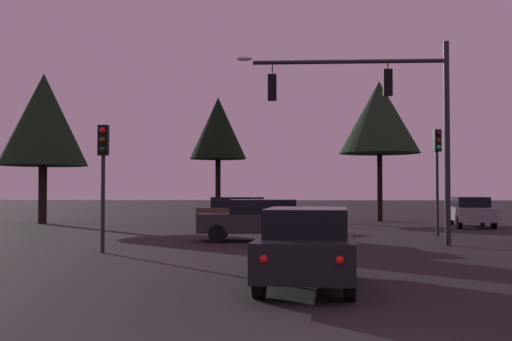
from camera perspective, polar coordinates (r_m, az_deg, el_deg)
name	(u,v)px	position (r m, az deg, el deg)	size (l,w,h in m)	color
ground_plane	(291,228)	(30.77, 3.26, -5.30)	(168.00, 168.00, 0.00)	black
traffic_signal_mast_arm	(384,106)	(21.44, 11.77, 5.91)	(7.23, 0.39, 6.90)	#232326
traffic_light_corner_left	(437,160)	(26.09, 16.43, 0.90)	(0.36, 0.38, 4.34)	#232326
traffic_light_corner_right	(103,162)	(18.86, -13.98, 0.80)	(0.31, 0.36, 3.80)	#232326
car_nearside_lane	(308,246)	(11.96, 4.79, -6.95)	(2.02, 4.41, 1.52)	black
car_crossing_left	(260,219)	(22.59, 0.35, -4.54)	(4.54, 1.94, 1.52)	#232328
car_far_lane	(239,212)	(30.34, -1.55, -3.85)	(4.38, 3.21, 1.52)	#473828
car_parked_lot	(471,211)	(33.07, 19.29, -3.58)	(2.23, 4.53, 1.52)	gray
tree_behind_sign	(379,118)	(37.67, 11.35, 4.83)	(4.81, 4.81, 8.39)	black
tree_left_far	(218,129)	(43.29, -3.53, 3.90)	(3.96, 3.96, 8.38)	black
tree_right_cluster	(43,120)	(36.47, -19.08, 4.45)	(4.91, 4.91, 8.40)	black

